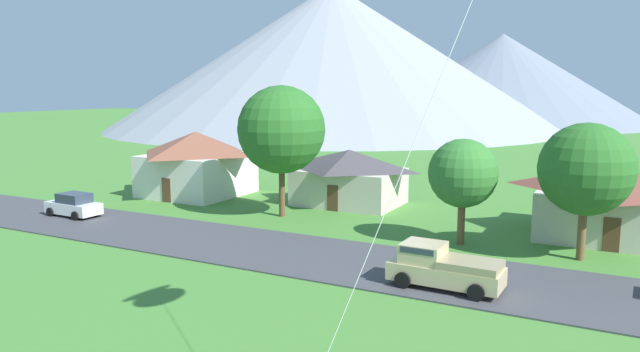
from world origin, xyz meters
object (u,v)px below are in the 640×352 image
object	(u,v)px
parked_car_white_mid_east	(74,205)
house_leftmost	(614,199)
tree_center	(463,174)
pickup_truck_sand_west_side	(443,267)
house_rightmost	(197,162)
house_left_center	(349,176)
tree_left_of_center	(586,169)
tree_near_left	(281,130)

from	to	relation	value
parked_car_white_mid_east	house_leftmost	bearing A→B (deg)	18.57
tree_center	pickup_truck_sand_west_side	size ratio (longest dim) A/B	1.21
tree_center	pickup_truck_sand_west_side	xyz separation A→B (m)	(1.21, -8.23, -3.23)
tree_center	house_rightmost	bearing A→B (deg)	167.02
house_rightmost	house_left_center	bearing A→B (deg)	9.55
house_rightmost	tree_left_of_center	distance (m)	31.85
tree_near_left	pickup_truck_sand_west_side	world-z (taller)	tree_near_left
tree_near_left	tree_center	bearing A→B (deg)	-6.79
house_left_center	parked_car_white_mid_east	xyz separation A→B (m)	(-15.76, -13.55, -1.42)
house_leftmost	pickup_truck_sand_west_side	world-z (taller)	house_leftmost
tree_center	house_leftmost	bearing A→B (deg)	37.27
tree_left_of_center	house_left_center	bearing A→B (deg)	155.07
parked_car_white_mid_east	house_left_center	bearing A→B (deg)	40.68
tree_near_left	parked_car_white_mid_east	size ratio (longest dim) A/B	2.23
pickup_truck_sand_west_side	parked_car_white_mid_east	bearing A→B (deg)	174.59
parked_car_white_mid_east	pickup_truck_sand_west_side	bearing A→B (deg)	-5.41
tree_center	parked_car_white_mid_east	distance (m)	27.57
house_leftmost	house_rightmost	distance (m)	32.66
house_leftmost	house_rightmost	xyz separation A→B (m)	(-32.65, -0.44, 0.48)
house_left_center	tree_near_left	distance (m)	7.92
house_left_center	house_rightmost	xyz separation A→B (m)	(-13.60, -2.29, 0.59)
house_left_center	pickup_truck_sand_west_side	xyz separation A→B (m)	(12.23, -16.20, -1.23)
house_leftmost	tree_center	world-z (taller)	tree_center
tree_left_of_center	tree_center	xyz separation A→B (m)	(-6.61, 0.23, -0.70)
house_rightmost	tree_left_of_center	size ratio (longest dim) A/B	1.13
pickup_truck_sand_west_side	tree_center	bearing A→B (deg)	98.36
house_rightmost	pickup_truck_sand_west_side	distance (m)	29.40
house_leftmost	tree_left_of_center	world-z (taller)	tree_left_of_center
tree_center	tree_near_left	bearing A→B (deg)	173.21
house_left_center	tree_left_of_center	xyz separation A→B (m)	(17.63, -8.19, 2.70)
house_leftmost	house_left_center	world-z (taller)	house_leftmost
house_leftmost	tree_near_left	world-z (taller)	tree_near_left
tree_near_left	tree_center	distance (m)	13.72
tree_center	parked_car_white_mid_east	bearing A→B (deg)	-168.23
house_left_center	parked_car_white_mid_east	distance (m)	20.83
house_rightmost	tree_near_left	xyz separation A→B (m)	(11.15, -4.07, 3.45)
house_rightmost	house_leftmost	bearing A→B (deg)	0.76
house_leftmost	house_left_center	size ratio (longest dim) A/B	1.10
house_rightmost	tree_near_left	world-z (taller)	tree_near_left
house_left_center	pickup_truck_sand_west_side	world-z (taller)	house_left_center
tree_near_left	tree_center	size ratio (longest dim) A/B	1.49
house_left_center	tree_center	world-z (taller)	tree_center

